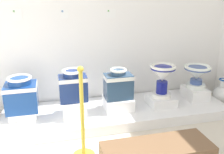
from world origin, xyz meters
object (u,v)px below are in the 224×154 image
(antique_toilet_rightmost, at_px, (163,76))
(decorative_vase_spare, at_px, (222,94))
(antique_toilet_central_ornate, at_px, (197,74))
(plinth_block_rightmost, at_px, (161,100))
(antique_toilet_slender_white, at_px, (73,85))
(info_placard_first, at_px, (17,15))
(plinth_block_squat_floral, at_px, (118,103))
(plinth_block_central_ornate, at_px, (195,93))
(plinth_block_leftmost, at_px, (24,113))
(antique_toilet_leftmost, at_px, (21,94))
(antique_toilet_squat_floral, at_px, (118,84))
(info_placard_third, at_px, (111,13))
(stanchion_post_near_left, at_px, (83,130))
(plinth_block_slender_white, at_px, (74,107))
(info_placard_second, at_px, (65,14))

(antique_toilet_rightmost, relative_size, decorative_vase_spare, 1.11)
(antique_toilet_central_ornate, bearing_deg, plinth_block_rightmost, -171.62)
(antique_toilet_slender_white, distance_m, info_placard_first, 1.19)
(plinth_block_squat_floral, xyz_separation_m, plinth_block_central_ornate, (1.24, 0.08, 0.00))
(plinth_block_squat_floral, height_order, antique_toilet_central_ornate, antique_toilet_central_ornate)
(plinth_block_leftmost, height_order, antique_toilet_central_ornate, antique_toilet_central_ornate)
(antique_toilet_rightmost, height_order, info_placard_first, info_placard_first)
(decorative_vase_spare, bearing_deg, antique_toilet_rightmost, -176.36)
(antique_toilet_slender_white, relative_size, decorative_vase_spare, 0.98)
(antique_toilet_leftmost, bearing_deg, antique_toilet_squat_floral, -4.15)
(antique_toilet_squat_floral, xyz_separation_m, info_placard_first, (-1.25, 0.51, 0.90))
(plinth_block_leftmost, distance_m, antique_toilet_squat_floral, 1.31)
(info_placard_third, xyz_separation_m, decorative_vase_spare, (1.68, -0.45, -1.23))
(antique_toilet_slender_white, height_order, stanchion_post_near_left, stanchion_post_near_left)
(plinth_block_slender_white, bearing_deg, antique_toilet_slender_white, 0.00)
(plinth_block_leftmost, height_order, plinth_block_squat_floral, plinth_block_squat_floral)
(antique_toilet_slender_white, xyz_separation_m, info_placard_first, (-0.63, 0.54, 0.85))
(antique_toilet_squat_floral, bearing_deg, plinth_block_rightmost, -0.85)
(plinth_block_slender_white, bearing_deg, info_placard_second, 91.97)
(plinth_block_squat_floral, bearing_deg, info_placard_first, 157.76)
(info_placard_second, bearing_deg, antique_toilet_rightmost, -22.21)
(stanchion_post_near_left, bearing_deg, plinth_block_slender_white, 91.33)
(antique_toilet_slender_white, height_order, info_placard_second, info_placard_second)
(plinth_block_rightmost, height_order, info_placard_first, info_placard_first)
(info_placard_third, bearing_deg, plinth_block_central_ornate, -19.51)
(antique_toilet_leftmost, bearing_deg, info_placard_second, 33.54)
(plinth_block_squat_floral, bearing_deg, info_placard_second, 141.07)
(antique_toilet_slender_white, bearing_deg, plinth_block_squat_floral, 3.18)
(plinth_block_central_ornate, relative_size, antique_toilet_central_ornate, 0.95)
(plinth_block_squat_floral, bearing_deg, info_placard_third, 86.84)
(antique_toilet_leftmost, bearing_deg, plinth_block_squat_floral, -4.15)
(plinth_block_central_ornate, xyz_separation_m, decorative_vase_spare, (0.47, -0.02, -0.05))
(antique_toilet_leftmost, relative_size, plinth_block_central_ornate, 1.22)
(plinth_block_central_ornate, relative_size, decorative_vase_spare, 0.89)
(plinth_block_slender_white, height_order, antique_toilet_central_ornate, antique_toilet_central_ornate)
(antique_toilet_slender_white, height_order, antique_toilet_central_ornate, antique_toilet_slender_white)
(antique_toilet_squat_floral, xyz_separation_m, antique_toilet_rightmost, (0.64, -0.01, 0.06))
(antique_toilet_slender_white, distance_m, plinth_block_squat_floral, 0.70)
(plinth_block_squat_floral, bearing_deg, plinth_block_slender_white, -176.82)
(plinth_block_slender_white, relative_size, antique_toilet_central_ornate, 0.97)
(plinth_block_slender_white, relative_size, antique_toilet_squat_floral, 0.91)
(antique_toilet_leftmost, relative_size, stanchion_post_near_left, 0.46)
(plinth_block_squat_floral, height_order, decorative_vase_spare, decorative_vase_spare)
(decorative_vase_spare, bearing_deg, plinth_block_squat_floral, -178.04)
(plinth_block_slender_white, bearing_deg, plinth_block_squat_floral, 3.18)
(plinth_block_rightmost, distance_m, info_placard_second, 1.83)
(info_placard_third, bearing_deg, antique_toilet_squat_floral, -93.16)
(antique_toilet_rightmost, bearing_deg, plinth_block_squat_floral, 179.15)
(plinth_block_squat_floral, relative_size, decorative_vase_spare, 0.91)
(antique_toilet_rightmost, bearing_deg, antique_toilet_squat_floral, 179.15)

